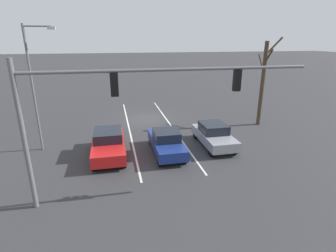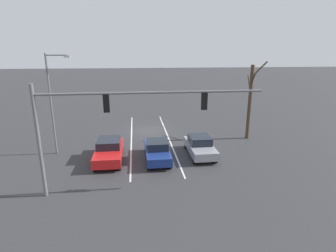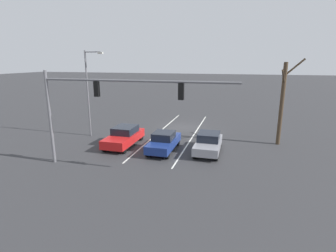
% 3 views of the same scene
% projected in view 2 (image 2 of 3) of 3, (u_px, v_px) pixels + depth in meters
% --- Properties ---
extents(ground_plane, '(240.00, 240.00, 0.00)m').
position_uv_depth(ground_plane, '(149.00, 131.00, 27.43)').
color(ground_plane, '#333335').
extents(lane_stripe_left_divider, '(0.12, 17.22, 0.01)m').
position_uv_depth(lane_stripe_left_divider, '(168.00, 138.00, 25.15)').
color(lane_stripe_left_divider, silver).
rests_on(lane_stripe_left_divider, ground_plane).
extents(lane_stripe_center_divider, '(0.12, 17.22, 0.01)m').
position_uv_depth(lane_stripe_center_divider, '(131.00, 139.00, 24.72)').
color(lane_stripe_center_divider, silver).
rests_on(lane_stripe_center_divider, ground_plane).
extents(car_navy_midlane_front, '(1.75, 4.50, 1.53)m').
position_uv_depth(car_navy_midlane_front, '(157.00, 150.00, 19.75)').
color(car_navy_midlane_front, navy).
rests_on(car_navy_midlane_front, ground_plane).
extents(car_red_rightlane_front, '(1.94, 4.73, 1.57)m').
position_uv_depth(car_red_rightlane_front, '(109.00, 150.00, 19.73)').
color(car_red_rightlane_front, red).
rests_on(car_red_rightlane_front, ground_plane).
extents(car_gray_leftlane_front, '(1.83, 4.36, 1.53)m').
position_uv_depth(car_gray_leftlane_front, '(200.00, 146.00, 20.70)').
color(car_gray_leftlane_front, gray).
rests_on(car_gray_leftlane_front, ground_plane).
extents(traffic_signal_gantry, '(12.45, 0.37, 6.35)m').
position_uv_depth(traffic_signal_gantry, '(111.00, 114.00, 14.19)').
color(traffic_signal_gantry, slate).
rests_on(traffic_signal_gantry, ground_plane).
extents(street_lamp_right_shoulder, '(1.83, 0.24, 7.85)m').
position_uv_depth(street_lamp_right_shoulder, '(53.00, 98.00, 20.00)').
color(street_lamp_right_shoulder, slate).
rests_on(street_lamp_right_shoulder, ground_plane).
extents(bare_tree_near, '(1.91, 3.12, 7.15)m').
position_uv_depth(bare_tree_near, '(250.00, 99.00, 24.02)').
color(bare_tree_near, '#423323').
rests_on(bare_tree_near, ground_plane).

